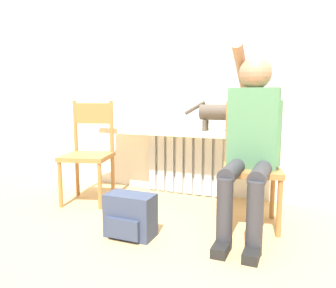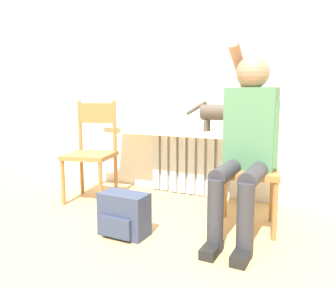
{
  "view_description": "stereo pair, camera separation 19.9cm",
  "coord_description": "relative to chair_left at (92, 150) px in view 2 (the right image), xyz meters",
  "views": [
    {
      "loc": [
        1.04,
        -1.78,
        0.92
      ],
      "look_at": [
        0.0,
        0.71,
        0.54
      ],
      "focal_mm": 35.0,
      "sensor_mm": 36.0,
      "label": 1
    },
    {
      "loc": [
        1.22,
        -1.7,
        0.92
      ],
      "look_at": [
        0.0,
        0.71,
        0.54
      ],
      "focal_mm": 35.0,
      "sensor_mm": 36.0,
      "label": 2
    }
  ],
  "objects": [
    {
      "name": "chair_left",
      "position": [
        0.0,
        0.0,
        0.0
      ],
      "size": [
        0.49,
        0.49,
        0.9
      ],
      "rotation": [
        0.0,
        0.0,
        0.25
      ],
      "color": "#9E6B38",
      "rests_on": "ground_plane"
    },
    {
      "name": "window_glass",
      "position": [
        0.72,
        0.59,
        0.73
      ],
      "size": [
        1.52,
        0.01,
        1.09
      ],
      "color": "white",
      "rests_on": "windowsill"
    },
    {
      "name": "cat",
      "position": [
        1.1,
        0.37,
        0.35
      ],
      "size": [
        0.53,
        0.14,
        0.26
      ],
      "color": "#4C4238",
      "rests_on": "windowsill"
    },
    {
      "name": "windowsill",
      "position": [
        0.72,
        0.43,
        0.16
      ],
      "size": [
        1.58,
        0.33,
        0.05
      ],
      "color": "beige",
      "rests_on": "radiator"
    },
    {
      "name": "person",
      "position": [
        1.44,
        -0.12,
        0.22
      ],
      "size": [
        0.36,
        1.01,
        1.32
      ],
      "color": "#333338",
      "rests_on": "ground_plane"
    },
    {
      "name": "ground_plane",
      "position": [
        0.72,
        -0.61,
        -0.45
      ],
      "size": [
        12.0,
        12.0,
        0.0
      ],
      "primitive_type": "plane",
      "color": "tan"
    },
    {
      "name": "chair_right",
      "position": [
        1.43,
        0.0,
        0.0
      ],
      "size": [
        0.47,
        0.47,
        0.9
      ],
      "rotation": [
        0.0,
        0.0,
        0.21
      ],
      "color": "#9E6B38",
      "rests_on": "ground_plane"
    },
    {
      "name": "wall_with_window",
      "position": [
        0.72,
        0.62,
        0.9
      ],
      "size": [
        7.0,
        0.06,
        2.7
      ],
      "color": "white",
      "rests_on": "ground_plane"
    },
    {
      "name": "radiator",
      "position": [
        0.72,
        0.55,
        -0.16
      ],
      "size": [
        0.77,
        0.08,
        0.59
      ],
      "color": "silver",
      "rests_on": "ground_plane"
    },
    {
      "name": "backpack",
      "position": [
        0.72,
        -0.55,
        -0.31
      ],
      "size": [
        0.33,
        0.21,
        0.29
      ],
      "color": "#333D56",
      "rests_on": "ground_plane"
    }
  ]
}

